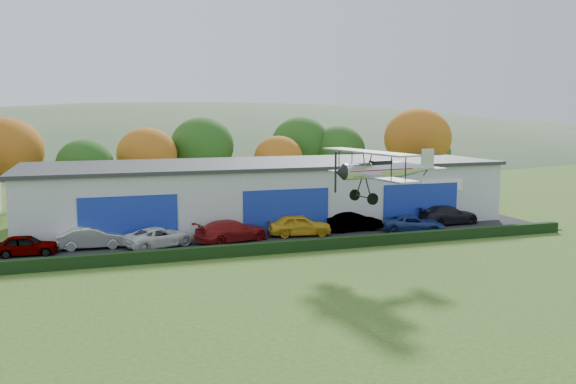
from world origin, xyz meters
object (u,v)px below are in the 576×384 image
object	(u,v)px
car_1	(93,237)
car_6	(414,224)
car_0	(26,245)
car_5	(354,222)
car_2	(160,237)
hangar	(265,192)
biplane	(382,168)
car_3	(232,231)
car_7	(447,215)
car_4	(300,225)

from	to	relation	value
car_1	car_6	distance (m)	24.57
car_0	car_6	bearing A→B (deg)	-89.29
car_0	car_5	xyz separation A→B (m)	(24.45, 0.79, 0.05)
car_6	car_2	bearing A→B (deg)	110.75
car_0	car_6	distance (m)	28.79
car_0	car_6	size ratio (longest dim) A/B	0.84
car_5	hangar	bearing A→B (deg)	38.12
car_6	biplane	xyz separation A→B (m)	(-6.92, -7.62, 5.32)
car_0	car_5	world-z (taller)	car_5
car_0	biplane	world-z (taller)	biplane
hangar	car_5	distance (m)	8.81
hangar	car_6	bearing A→B (deg)	-40.59
car_3	hangar	bearing A→B (deg)	-50.32
car_5	car_7	xyz separation A→B (m)	(8.81, 0.15, 0.06)
car_2	car_0	bearing A→B (deg)	66.18
car_3	biplane	size ratio (longest dim) A/B	0.65
car_7	biplane	xyz separation A→B (m)	(-11.42, -9.79, 5.19)
car_2	car_4	xyz separation A→B (m)	(10.78, 0.53, 0.13)
car_4	car_5	size ratio (longest dim) A/B	1.08
car_5	car_2	bearing A→B (deg)	90.78
hangar	car_5	bearing A→B (deg)	-49.08
car_1	car_3	world-z (taller)	car_3
biplane	car_0	bearing A→B (deg)	150.18
car_7	biplane	size ratio (longest dim) A/B	0.64
car_2	car_4	distance (m)	10.80
car_0	car_4	bearing A→B (deg)	-85.85
hangar	biplane	xyz separation A→B (m)	(3.03, -16.14, 3.39)
car_5	car_4	bearing A→B (deg)	92.47
car_2	car_7	world-z (taller)	car_7
car_7	car_5	bearing A→B (deg)	87.67
hangar	car_6	distance (m)	13.24
car_3	car_7	xyz separation A→B (m)	(19.18, 1.09, -0.01)
car_4	car_7	xyz separation A→B (m)	(13.67, 0.60, -0.03)
hangar	car_3	world-z (taller)	hangar
hangar	car_6	world-z (taller)	hangar
car_0	car_6	world-z (taller)	car_0
car_6	biplane	bearing A→B (deg)	161.48
car_0	hangar	bearing A→B (deg)	-65.66
car_4	car_3	bearing A→B (deg)	103.71
car_1	car_5	size ratio (longest dim) A/B	1.04
hangar	car_6	size ratio (longest dim) A/B	8.33
car_3	car_5	size ratio (longest dim) A/B	1.25
car_0	car_2	xyz separation A→B (m)	(8.81, -0.19, 0.00)
car_0	car_7	bearing A→B (deg)	-85.22
car_7	car_4	bearing A→B (deg)	89.19
car_2	car_7	bearing A→B (deg)	-109.90
car_7	biplane	bearing A→B (deg)	127.27
car_6	car_7	distance (m)	5.00
car_4	biplane	distance (m)	10.77
car_4	car_6	bearing A→B (deg)	-91.04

